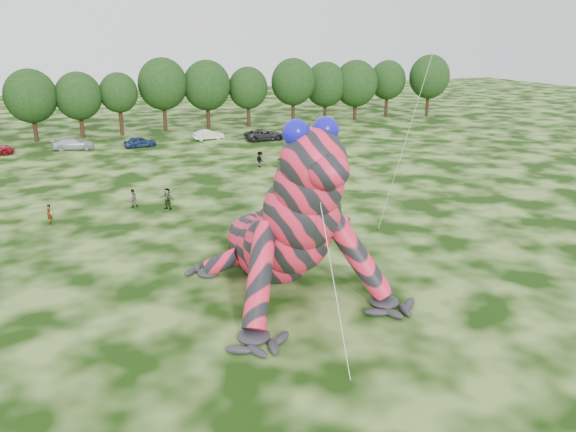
# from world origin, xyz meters

# --- Properties ---
(ground) EXTENTS (240.00, 240.00, 0.00)m
(ground) POSITION_xyz_m (0.00, 0.00, 0.00)
(ground) COLOR #16330A
(ground) RESTS_ON ground
(inflatable_gecko) EXTENTS (19.13, 22.02, 10.21)m
(inflatable_gecko) POSITION_xyz_m (3.72, 4.64, 5.10)
(inflatable_gecko) COLOR #F32144
(inflatable_gecko) RESTS_ON ground
(tree_7) EXTENTS (6.68, 6.01, 9.48)m
(tree_7) POSITION_xyz_m (-10.08, 56.80, 4.74)
(tree_7) COLOR black
(tree_7) RESTS_ON ground
(tree_8) EXTENTS (6.14, 5.53, 8.94)m
(tree_8) POSITION_xyz_m (-4.22, 56.99, 4.47)
(tree_8) COLOR black
(tree_8) RESTS_ON ground
(tree_9) EXTENTS (5.27, 4.74, 8.68)m
(tree_9) POSITION_xyz_m (1.06, 57.35, 4.34)
(tree_9) COLOR black
(tree_9) RESTS_ON ground
(tree_10) EXTENTS (7.09, 6.38, 10.50)m
(tree_10) POSITION_xyz_m (7.40, 58.58, 5.25)
(tree_10) COLOR black
(tree_10) RESTS_ON ground
(tree_11) EXTENTS (7.01, 6.31, 10.07)m
(tree_11) POSITION_xyz_m (13.79, 58.20, 5.03)
(tree_11) COLOR black
(tree_11) RESTS_ON ground
(tree_12) EXTENTS (5.99, 5.39, 8.97)m
(tree_12) POSITION_xyz_m (20.01, 57.74, 4.49)
(tree_12) COLOR black
(tree_12) RESTS_ON ground
(tree_13) EXTENTS (6.83, 6.15, 10.13)m
(tree_13) POSITION_xyz_m (27.13, 57.13, 5.06)
(tree_13) COLOR black
(tree_13) RESTS_ON ground
(tree_14) EXTENTS (6.82, 6.14, 9.40)m
(tree_14) POSITION_xyz_m (33.46, 58.72, 4.70)
(tree_14) COLOR black
(tree_14) RESTS_ON ground
(tree_15) EXTENTS (7.17, 6.45, 9.63)m
(tree_15) POSITION_xyz_m (38.47, 57.77, 4.82)
(tree_15) COLOR black
(tree_15) RESTS_ON ground
(tree_16) EXTENTS (6.26, 5.63, 9.37)m
(tree_16) POSITION_xyz_m (45.45, 59.37, 4.69)
(tree_16) COLOR black
(tree_16) RESTS_ON ground
(tree_17) EXTENTS (6.98, 6.28, 10.30)m
(tree_17) POSITION_xyz_m (51.95, 56.66, 5.15)
(tree_17) COLOR black
(tree_17) RESTS_ON ground
(car_3) EXTENTS (5.04, 2.41, 1.42)m
(car_3) POSITION_xyz_m (-5.71, 49.29, 0.71)
(car_3) COLOR #B5BBC1
(car_3) RESTS_ON ground
(car_4) EXTENTS (4.20, 2.17, 1.37)m
(car_4) POSITION_xyz_m (2.19, 47.57, 0.68)
(car_4) COLOR navy
(car_4) RESTS_ON ground
(car_5) EXTENTS (4.21, 1.72, 1.36)m
(car_5) POSITION_xyz_m (11.51, 49.43, 0.68)
(car_5) COLOR silver
(car_5) RESTS_ON ground
(car_6) EXTENTS (5.50, 2.63, 1.51)m
(car_6) POSITION_xyz_m (18.46, 46.07, 0.76)
(car_6) COLOR #232325
(car_6) RESTS_ON ground
(car_7) EXTENTS (5.23, 2.18, 1.51)m
(car_7) POSITION_xyz_m (26.81, 46.12, 0.75)
(car_7) COLOR white
(car_7) RESTS_ON ground
(spectator_1) EXTENTS (0.88, 0.75, 1.57)m
(spectator_1) POSITION_xyz_m (-2.03, 21.87, 0.79)
(spectator_1) COLOR gray
(spectator_1) RESTS_ON ground
(spectator_0) EXTENTS (0.43, 0.60, 1.56)m
(spectator_0) POSITION_xyz_m (-8.52, 19.87, 0.78)
(spectator_0) COLOR gray
(spectator_0) RESTS_ON ground
(spectator_2) EXTENTS (0.92, 1.24, 1.72)m
(spectator_2) POSITION_xyz_m (12.62, 31.52, 0.86)
(spectator_2) COLOR gray
(spectator_2) RESTS_ON ground
(spectator_3) EXTENTS (1.05, 1.09, 1.82)m
(spectator_3) POSITION_xyz_m (14.15, 29.11, 0.91)
(spectator_3) COLOR gray
(spectator_3) RESTS_ON ground
(spectator_5) EXTENTS (1.49, 1.62, 1.80)m
(spectator_5) POSITION_xyz_m (0.56, 20.24, 0.90)
(spectator_5) COLOR gray
(spectator_5) RESTS_ON ground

